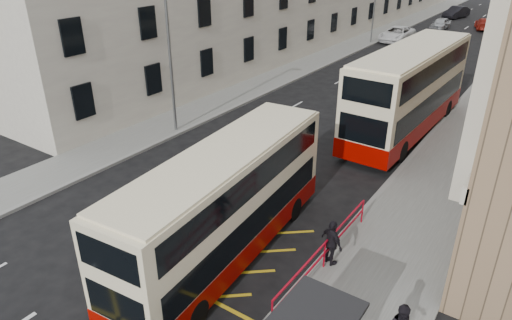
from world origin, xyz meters
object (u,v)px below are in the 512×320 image
Objects in this scene: street_lamp_near at (170,52)px; car_silver at (440,24)px; double_decker_front at (226,205)px; white_van at (397,34)px; double_decker_rear at (409,90)px; car_dark at (456,12)px; pedestrian_far at (332,243)px; car_red at (485,24)px.

street_lamp_near is 43.15m from car_silver.
car_silver is (-5.53, 50.19, -1.37)m from double_decker_front.
white_van is (-7.57, 40.10, -1.29)m from double_decker_front.
car_silver is at bearing 84.84° from street_lamp_near.
double_decker_rear reaches higher than car_silver.
street_lamp_near is at bearing -78.92° from car_dark.
pedestrian_far is at bearing 18.84° from double_decker_front.
double_decker_rear reaches higher than car_dark.
double_decker_front is (9.39, -7.40, -2.57)m from street_lamp_near.
pedestrian_far is 51.93m from car_red.
double_decker_front reaches higher than white_van.
pedestrian_far is at bearing -80.17° from double_decker_rear.
street_lamp_near reaches higher than car_dark.
double_decker_front reaches higher than car_dark.
double_decker_rear is 13.64m from pedestrian_far.
pedestrian_far is (1.84, -13.43, -1.50)m from double_decker_rear.
car_red is at bearing -41.64° from car_dark.
street_lamp_near is at bearing 137.14° from double_decker_front.
white_van reaches higher than car_silver.
white_van is at bearing -79.59° from car_dark.
pedestrian_far reaches higher than car_dark.
double_decker_rear is 2.59× the size of car_red.
double_decker_rear is 3.02× the size of car_silver.
pedestrian_far is 40.16m from white_van.
pedestrian_far is 49.55m from car_silver.
car_dark is at bearing -55.75° from pedestrian_far.
car_dark is (-0.51, 10.52, 0.10)m from car_silver.
double_decker_front reaches higher than pedestrian_far.
car_dark is (-7.50, 45.84, -1.69)m from double_decker_rear.
car_dark is (1.54, 20.61, 0.02)m from white_van.
car_red is at bearing 95.74° from double_decker_rear.
white_van is 1.16× the size of car_dark.
double_decker_rear is 26.85m from white_van.
street_lamp_near is 1.95× the size of car_silver.
white_van is at bearing 86.82° from street_lamp_near.
street_lamp_near is 1.64× the size of car_dark.
car_dark is (-6.04, 60.71, -1.27)m from double_decker_front.
car_red is (4.51, 2.99, -0.00)m from car_silver.
double_decker_front is 14.95m from double_decker_rear.
car_red is at bearing 79.64° from street_lamp_near.
car_silver reaches higher than car_red.
double_decker_rear is (1.47, 14.87, 0.42)m from double_decker_front.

